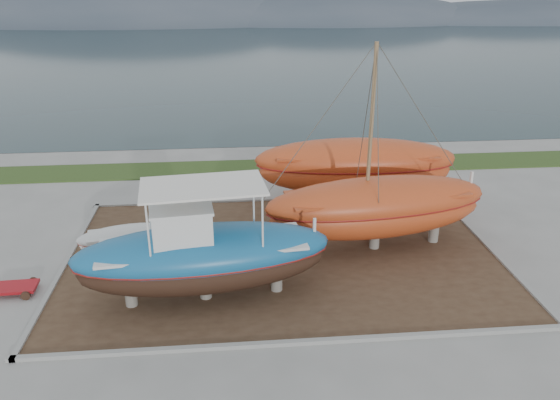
{
  "coord_description": "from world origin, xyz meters",
  "views": [
    {
      "loc": [
        -2.02,
        -16.65,
        11.24
      ],
      "look_at": [
        -0.13,
        4.0,
        2.6
      ],
      "focal_mm": 35.0,
      "sensor_mm": 36.0,
      "label": 1
    }
  ],
  "objects_px": {
    "red_trailer": "(17,290)",
    "blue_caique": "(203,244)",
    "orange_sailboat": "(381,152)",
    "orange_bare_hull": "(355,173)",
    "white_dinghy": "(130,241)"
  },
  "relations": [
    {
      "from": "blue_caique",
      "to": "white_dinghy",
      "type": "xyz_separation_m",
      "value": [
        -3.29,
        3.61,
        -1.59
      ]
    },
    {
      "from": "blue_caique",
      "to": "orange_bare_hull",
      "type": "relative_size",
      "value": 0.9
    },
    {
      "from": "orange_bare_hull",
      "to": "red_trailer",
      "type": "bearing_deg",
      "value": -150.29
    },
    {
      "from": "orange_bare_hull",
      "to": "white_dinghy",
      "type": "bearing_deg",
      "value": -153.05
    },
    {
      "from": "white_dinghy",
      "to": "red_trailer",
      "type": "distance_m",
      "value": 4.71
    },
    {
      "from": "white_dinghy",
      "to": "orange_sailboat",
      "type": "relative_size",
      "value": 0.44
    },
    {
      "from": "blue_caique",
      "to": "white_dinghy",
      "type": "relative_size",
      "value": 2.16
    },
    {
      "from": "white_dinghy",
      "to": "orange_bare_hull",
      "type": "relative_size",
      "value": 0.42
    },
    {
      "from": "blue_caique",
      "to": "red_trailer",
      "type": "distance_m",
      "value": 7.55
    },
    {
      "from": "orange_sailboat",
      "to": "blue_caique",
      "type": "bearing_deg",
      "value": -162.62
    },
    {
      "from": "white_dinghy",
      "to": "red_trailer",
      "type": "xyz_separation_m",
      "value": [
        -3.88,
        -2.6,
        -0.55
      ]
    },
    {
      "from": "blue_caique",
      "to": "white_dinghy",
      "type": "bearing_deg",
      "value": 126.3
    },
    {
      "from": "red_trailer",
      "to": "blue_caique",
      "type": "bearing_deg",
      "value": -10.38
    },
    {
      "from": "white_dinghy",
      "to": "orange_sailboat",
      "type": "xyz_separation_m",
      "value": [
        10.54,
        -0.26,
        3.75
      ]
    },
    {
      "from": "red_trailer",
      "to": "white_dinghy",
      "type": "bearing_deg",
      "value": 31.42
    }
  ]
}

